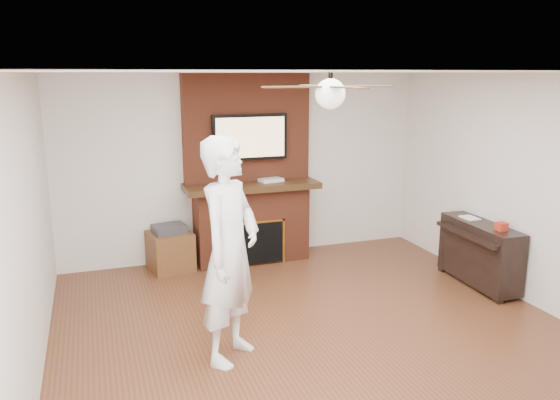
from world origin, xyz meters
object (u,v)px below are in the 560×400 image
object	(u,v)px
fireplace	(250,188)
piano	(479,252)
person	(230,251)
side_table	(170,249)

from	to	relation	value
fireplace	piano	size ratio (longest dim) A/B	2.10
fireplace	person	distance (m)	2.68
person	piano	world-z (taller)	person
piano	side_table	bearing A→B (deg)	155.03
fireplace	side_table	world-z (taller)	fireplace
person	piano	size ratio (longest dim) A/B	1.67
piano	person	bearing A→B (deg)	-165.52
fireplace	person	size ratio (longest dim) A/B	1.26
piano	fireplace	bearing A→B (deg)	143.99
person	side_table	world-z (taller)	person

